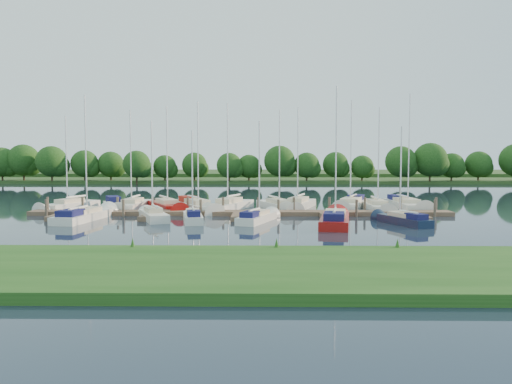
{
  "coord_description": "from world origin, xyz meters",
  "views": [
    {
      "loc": [
        2.17,
        -39.13,
        5.58
      ],
      "look_at": [
        1.51,
        8.0,
        2.2
      ],
      "focal_mm": 35.0,
      "sensor_mm": 36.0,
      "label": 1
    }
  ],
  "objects_px": {
    "dock": "(240,214)",
    "sailboat_n_5": "(229,207)",
    "sailboat_n_0": "(69,207)",
    "motorboat": "(114,205)",
    "sailboat_s_2": "(193,218)"
  },
  "relations": [
    {
      "from": "sailboat_n_0",
      "to": "sailboat_n_5",
      "type": "distance_m",
      "value": 16.9
    },
    {
      "from": "dock",
      "to": "sailboat_n_5",
      "type": "bearing_deg",
      "value": 104.74
    },
    {
      "from": "dock",
      "to": "sailboat_n_0",
      "type": "bearing_deg",
      "value": 162.88
    },
    {
      "from": "sailboat_s_2",
      "to": "dock",
      "type": "bearing_deg",
      "value": 37.39
    },
    {
      "from": "dock",
      "to": "motorboat",
      "type": "height_order",
      "value": "motorboat"
    },
    {
      "from": "motorboat",
      "to": "sailboat_n_5",
      "type": "relative_size",
      "value": 0.47
    },
    {
      "from": "sailboat_n_0",
      "to": "sailboat_s_2",
      "type": "xyz_separation_m",
      "value": [
        14.45,
        -9.86,
        0.04
      ]
    },
    {
      "from": "sailboat_n_0",
      "to": "sailboat_s_2",
      "type": "height_order",
      "value": "sailboat_n_0"
    },
    {
      "from": "sailboat_n_5",
      "to": "sailboat_s_2",
      "type": "relative_size",
      "value": 1.42
    },
    {
      "from": "motorboat",
      "to": "sailboat_s_2",
      "type": "bearing_deg",
      "value": 108.21
    },
    {
      "from": "sailboat_n_0",
      "to": "motorboat",
      "type": "relative_size",
      "value": 1.87
    },
    {
      "from": "sailboat_s_2",
      "to": "sailboat_n_5",
      "type": "bearing_deg",
      "value": 65.03
    },
    {
      "from": "dock",
      "to": "motorboat",
      "type": "relative_size",
      "value": 7.32
    },
    {
      "from": "dock",
      "to": "sailboat_s_2",
      "type": "xyz_separation_m",
      "value": [
        -3.82,
        -4.23,
        0.12
      ]
    },
    {
      "from": "sailboat_n_0",
      "to": "dock",
      "type": "bearing_deg",
      "value": -175.74
    }
  ]
}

